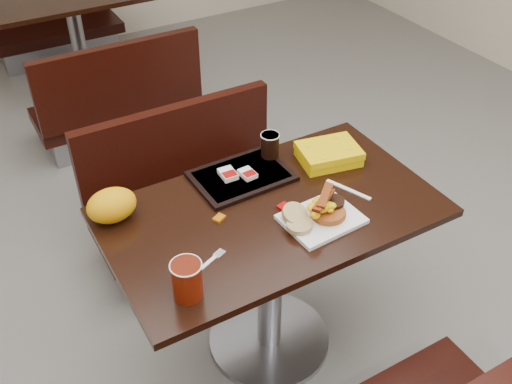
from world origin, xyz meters
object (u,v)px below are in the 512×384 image
coffee_cup_far (270,145)px  fork (206,265)px  pancake_stack (328,212)px  hashbrown_sleeve_left (228,174)px  clamshell (329,154)px  bench_near_n (195,191)px  paper_bag (112,205)px  hashbrown_sleeve_right (248,174)px  bench_far_n (53,15)px  tray (241,176)px  table_near (270,281)px  table_far (79,45)px  knife (348,190)px  bench_far_s (113,89)px  coffee_cup_near (187,280)px  platter (321,219)px

coffee_cup_far → fork: bearing=-139.8°
pancake_stack → hashbrown_sleeve_left: 0.43m
clamshell → bench_near_n: bearing=134.0°
pancake_stack → clamshell: (0.21, 0.29, 0.00)m
pancake_stack → paper_bag: paper_bag is taller
fork → hashbrown_sleeve_right: (0.35, 0.34, 0.02)m
bench_far_n → tray: tray is taller
table_near → coffee_cup_far: coffee_cup_far is taller
table_far → knife: knife is taller
bench_far_n → clamshell: clamshell is taller
table_far → coffee_cup_far: size_ratio=12.20×
fork → tray: 0.49m
table_near → bench_far_s: bearing=90.0°
table_far → bench_far_s: (0.00, -0.70, -0.02)m
bench_far_s → hashbrown_sleeve_right: bearing=-89.6°
coffee_cup_near → paper_bag: bearing=99.6°
tray → paper_bag: (-0.51, 0.01, 0.05)m
table_far → bench_far_s: table_far is taller
fork → hashbrown_sleeve_left: size_ratio=1.77×
coffee_cup_near → tray: size_ratio=0.35×
bench_near_n → coffee_cup_near: 1.12m
coffee_cup_near → clamshell: coffee_cup_near is taller
table_far → tray: size_ratio=3.27×
bench_near_n → fork: bearing=-111.7°
coffee_cup_near → bench_far_s: bearing=78.5°
bench_near_n → bench_far_n: size_ratio=1.00×
bench_far_s → tray: size_ratio=2.73×
bench_near_n → knife: (0.31, -0.75, 0.39)m
table_near → pancake_stack: bearing=-44.4°
table_far → hashbrown_sleeve_right: (0.01, -2.40, 0.40)m
bench_far_s → knife: (0.31, -1.95, 0.39)m
fork → hashbrown_sleeve_left: 0.47m
bench_far_s → tray: bearing=-90.1°
bench_near_n → fork: (-0.33, -0.84, 0.39)m
hashbrown_sleeve_left → coffee_cup_far: bearing=13.5°
bench_far_n → knife: knife is taller
bench_near_n → platter: bearing=-82.0°
table_near → bench_near_n: table_near is taller
table_far → tray: 2.41m
platter → coffee_cup_near: 0.56m
hashbrown_sleeve_left → bench_near_n: bearing=86.0°
hashbrown_sleeve_left → bench_far_n: bearing=91.6°
platter → table_near: bearing=126.0°
knife → hashbrown_sleeve_right: size_ratio=2.73×
tray → pancake_stack: bearing=-68.8°
table_near → platter: (0.12, -0.14, 0.38)m
fork → knife: 0.65m
table_far → fork: size_ratio=8.78×
clamshell → platter: bearing=-117.9°
platter → paper_bag: 0.73m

